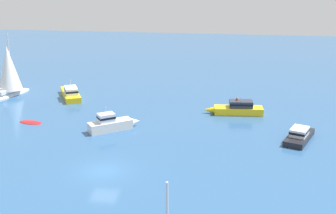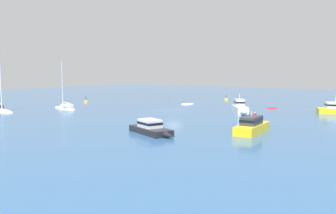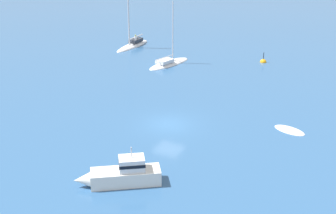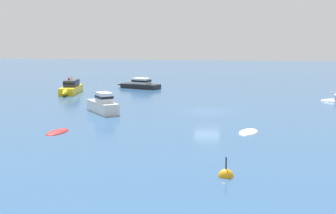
{
  "view_description": "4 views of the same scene",
  "coord_description": "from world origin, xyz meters",
  "px_view_note": "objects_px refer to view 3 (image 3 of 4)",
  "views": [
    {
      "loc": [
        37.73,
        10.92,
        18.58
      ],
      "look_at": [
        -11.93,
        4.31,
        2.47
      ],
      "focal_mm": 50.5,
      "sensor_mm": 36.0,
      "label": 1
    },
    {
      "loc": [
        -31.93,
        46.28,
        6.21
      ],
      "look_at": [
        -3.15,
        5.9,
        1.19
      ],
      "focal_mm": 38.87,
      "sensor_mm": 36.0,
      "label": 2
    },
    {
      "loc": [
        -34.78,
        -18.14,
        18.08
      ],
      "look_at": [
        0.39,
        0.28,
        1.49
      ],
      "focal_mm": 51.46,
      "sensor_mm": 36.0,
      "label": 3
    },
    {
      "loc": [
        2.15,
        -50.36,
        8.35
      ],
      "look_at": [
        -3.43,
        -4.43,
        1.07
      ],
      "focal_mm": 54.28,
      "sensor_mm": 36.0,
      "label": 4
    }
  ],
  "objects_px": {
    "tender": "(290,131)",
    "cabin_cruiser": "(122,174)",
    "sloop": "(169,63)",
    "ketch": "(133,45)",
    "channel_buoy": "(263,62)"
  },
  "relations": [
    {
      "from": "sloop",
      "to": "tender",
      "type": "relative_size",
      "value": 2.55
    },
    {
      "from": "ketch",
      "to": "cabin_cruiser",
      "type": "height_order",
      "value": "ketch"
    },
    {
      "from": "sloop",
      "to": "tender",
      "type": "xyz_separation_m",
      "value": [
        -12.01,
        -18.18,
        -0.11
      ]
    },
    {
      "from": "tender",
      "to": "ketch",
      "type": "distance_m",
      "value": 31.47
    },
    {
      "from": "ketch",
      "to": "cabin_cruiser",
      "type": "relative_size",
      "value": 1.7
    },
    {
      "from": "sloop",
      "to": "channel_buoy",
      "type": "relative_size",
      "value": 4.88
    },
    {
      "from": "sloop",
      "to": "cabin_cruiser",
      "type": "distance_m",
      "value": 28.0
    },
    {
      "from": "sloop",
      "to": "cabin_cruiser",
      "type": "relative_size",
      "value": 1.43
    },
    {
      "from": "tender",
      "to": "cabin_cruiser",
      "type": "height_order",
      "value": "cabin_cruiser"
    },
    {
      "from": "cabin_cruiser",
      "to": "tender",
      "type": "bearing_deg",
      "value": -155.9
    },
    {
      "from": "tender",
      "to": "sloop",
      "type": "bearing_deg",
      "value": -16.86
    },
    {
      "from": "cabin_cruiser",
      "to": "channel_buoy",
      "type": "relative_size",
      "value": 3.42
    },
    {
      "from": "tender",
      "to": "cabin_cruiser",
      "type": "xyz_separation_m",
      "value": [
        -14.15,
        8.21,
        0.77
      ]
    },
    {
      "from": "tender",
      "to": "ketch",
      "type": "bearing_deg",
      "value": -16.17
    },
    {
      "from": "tender",
      "to": "channel_buoy",
      "type": "distance_m",
      "value": 19.99
    }
  ]
}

